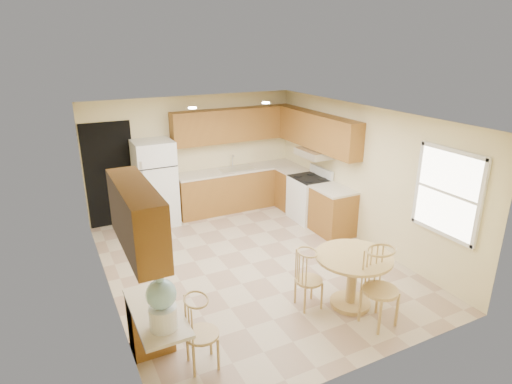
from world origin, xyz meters
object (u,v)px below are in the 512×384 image
refrigerator (155,183)px  chair_table_b (387,285)px  chair_table_a (313,276)px  stove (309,198)px  dining_table (352,273)px  water_crock (162,303)px  chair_desk (204,330)px

refrigerator → chair_table_b: 5.01m
chair_table_b → chair_table_a: bearing=-58.7°
refrigerator → chair_table_a: bearing=-73.9°
refrigerator → stove: (2.88, -1.22, -0.39)m
refrigerator → dining_table: size_ratio=1.63×
dining_table → chair_table_a: 0.58m
chair_table_b → water_crock: size_ratio=1.65×
dining_table → chair_desk: (-2.28, -0.27, 0.03)m
chair_table_a → chair_desk: size_ratio=0.96×
stove → dining_table: stove is taller
chair_table_b → stove: bearing=-114.8°
stove → chair_table_a: stove is taller
refrigerator → chair_desk: (-0.60, -4.37, -0.32)m
chair_table_a → chair_desk: (-1.73, -0.44, 0.02)m
dining_table → chair_desk: size_ratio=1.19×
chair_table_b → chair_desk: chair_table_b is taller
dining_table → chair_desk: chair_desk is taller
chair_table_a → chair_table_b: (0.60, -0.77, 0.12)m
stove → chair_table_b: size_ratio=1.03×
stove → water_crock: size_ratio=1.71×
stove → chair_table_a: (-1.74, -2.71, 0.05)m
stove → water_crock: (-3.92, -3.21, 0.59)m
chair_table_a → chair_desk: chair_desk is taller
stove → chair_table_b: (-1.14, -3.48, 0.18)m
dining_table → chair_table_b: bearing=-85.3°
chair_desk → water_crock: 0.69m
stove → dining_table: bearing=-112.5°
chair_table_b → refrigerator: bearing=-76.4°
refrigerator → stove: 3.15m
water_crock → stove: bearing=39.3°
chair_table_b → water_crock: (-2.78, 0.27, 0.41)m
chair_table_a → chair_table_b: 0.98m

